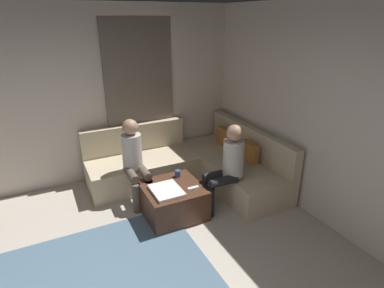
% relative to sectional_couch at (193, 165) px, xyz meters
% --- Properties ---
extents(wall_back, '(6.00, 0.12, 2.70)m').
position_rel_sectional_couch_xyz_m(wall_back, '(2.08, 1.06, 1.07)').
color(wall_back, beige).
rests_on(wall_back, ground_plane).
extents(wall_left, '(0.12, 6.00, 2.70)m').
position_rel_sectional_couch_xyz_m(wall_left, '(-0.86, -1.88, 1.07)').
color(wall_left, beige).
rests_on(wall_left, ground_plane).
extents(curtain_panel, '(0.06, 1.10, 2.50)m').
position_rel_sectional_couch_xyz_m(curtain_panel, '(-0.76, -0.58, 0.97)').
color(curtain_panel, '#726659').
rests_on(curtain_panel, ground_plane).
extents(sectional_couch, '(2.10, 2.55, 0.87)m').
position_rel_sectional_couch_xyz_m(sectional_couch, '(0.00, 0.00, 0.00)').
color(sectional_couch, '#C6B593').
rests_on(sectional_couch, ground_plane).
extents(ottoman, '(0.76, 0.76, 0.42)m').
position_rel_sectional_couch_xyz_m(ottoman, '(0.71, -0.67, -0.07)').
color(ottoman, '#4C2D1E').
rests_on(ottoman, ground_plane).
extents(folded_blanket, '(0.44, 0.36, 0.04)m').
position_rel_sectional_couch_xyz_m(folded_blanket, '(0.81, -0.79, 0.16)').
color(folded_blanket, white).
rests_on(folded_blanket, ottoman).
extents(coffee_mug, '(0.08, 0.08, 0.10)m').
position_rel_sectional_couch_xyz_m(coffee_mug, '(0.49, -0.49, 0.19)').
color(coffee_mug, '#334C72').
rests_on(coffee_mug, ottoman).
extents(game_remote, '(0.05, 0.15, 0.02)m').
position_rel_sectional_couch_xyz_m(game_remote, '(0.89, -0.45, 0.15)').
color(game_remote, white).
rests_on(game_remote, ottoman).
extents(person_on_couch_back, '(0.30, 0.60, 1.20)m').
position_rel_sectional_couch_xyz_m(person_on_couch_back, '(0.89, 0.06, 0.38)').
color(person_on_couch_back, black).
rests_on(person_on_couch_back, ground_plane).
extents(person_on_couch_side, '(0.60, 0.30, 1.20)m').
position_rel_sectional_couch_xyz_m(person_on_couch_side, '(0.15, -1.00, 0.38)').
color(person_on_couch_side, brown).
rests_on(person_on_couch_side, ground_plane).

